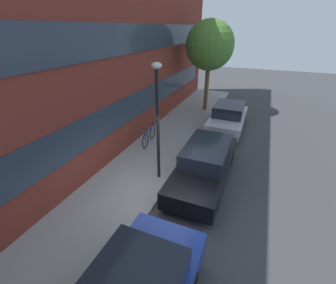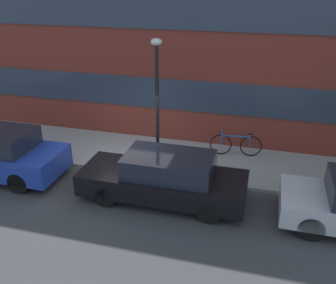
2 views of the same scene
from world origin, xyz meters
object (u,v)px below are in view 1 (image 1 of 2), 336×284
Objects in this scene: bicycle at (149,135)px; street_tree at (210,46)px; lamp_post at (158,111)px; parked_car_black at (205,163)px; parked_car_silver at (228,117)px.

bicycle is 6.85m from street_tree.
bicycle is 0.43× the size of lamp_post.
parked_car_silver is (4.99, -0.00, 0.00)m from parked_car_black.
street_tree is 8.15m from lamp_post.
bicycle is 3.45m from lamp_post.
parked_car_silver is at bearing 130.65° from bicycle.
bicycle is 0.32× the size of street_tree.
parked_car_silver is 2.24× the size of bicycle.
parked_car_black is 8.31m from street_tree.
lamp_post is at bearing -15.18° from parked_car_silver.
parked_car_black is 0.84× the size of street_tree.
bicycle is at bearing 34.20° from lamp_post.
parked_car_black is at bearing -67.09° from lamp_post.
bicycle is (1.61, 3.06, -0.16)m from parked_car_black.
parked_car_silver reaches higher than bicycle.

